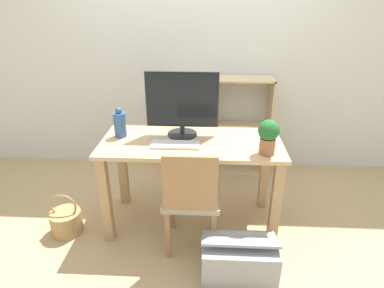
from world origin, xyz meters
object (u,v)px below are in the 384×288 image
at_px(keyboard, 175,145).
at_px(chair, 191,196).
at_px(vase, 120,124).
at_px(basket, 66,221).
at_px(bookshelf, 203,122).
at_px(monitor, 182,103).
at_px(potted_plant, 268,135).
at_px(storage_box, 239,259).

distance_m(keyboard, chair, 0.39).
distance_m(vase, basket, 0.91).
bearing_deg(basket, bookshelf, 45.77).
height_order(vase, basket, vase).
bearing_deg(chair, monitor, 99.68).
distance_m(keyboard, potted_plant, 0.66).
bearing_deg(monitor, basket, -162.17).
bearing_deg(bookshelf, monitor, -100.30).
bearing_deg(basket, vase, 28.85).
xyz_separation_m(monitor, keyboard, (-0.04, -0.20, -0.25)).
xyz_separation_m(keyboard, potted_plant, (0.64, -0.09, 0.13)).
height_order(potted_plant, storage_box, potted_plant).
relative_size(vase, storage_box, 0.46).
bearing_deg(storage_box, basket, 164.57).
bearing_deg(bookshelf, vase, -126.15).
relative_size(keyboard, potted_plant, 1.43).
xyz_separation_m(potted_plant, bookshelf, (-0.46, 1.10, -0.34)).
bearing_deg(chair, keyboard, 117.95).
height_order(chair, bookshelf, bookshelf).
height_order(keyboard, storage_box, keyboard).
distance_m(vase, potted_plant, 1.11).
bearing_deg(keyboard, monitor, 79.66).
distance_m(vase, chair, 0.78).
distance_m(monitor, vase, 0.50).
bearing_deg(vase, bookshelf, 53.85).
height_order(monitor, keyboard, monitor).
distance_m(keyboard, storage_box, 0.90).
height_order(bookshelf, basket, bookshelf).
relative_size(keyboard, basket, 1.00).
bearing_deg(monitor, potted_plant, -26.14).
bearing_deg(monitor, keyboard, -100.34).
xyz_separation_m(monitor, storage_box, (0.43, -0.67, -0.87)).
xyz_separation_m(keyboard, storage_box, (0.46, -0.46, -0.62)).
relative_size(keyboard, bookshelf, 0.35).
distance_m(bookshelf, basket, 1.59).
bearing_deg(keyboard, bookshelf, 79.70).
bearing_deg(storage_box, potted_plant, 64.05).
height_order(keyboard, bookshelf, bookshelf).
bearing_deg(bookshelf, chair, -92.50).
bearing_deg(monitor, vase, -173.88).
bearing_deg(potted_plant, basket, 179.93).
bearing_deg(bookshelf, potted_plant, -67.14).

